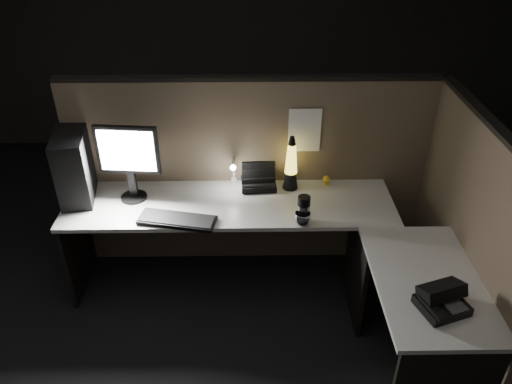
{
  "coord_description": "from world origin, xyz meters",
  "views": [
    {
      "loc": [
        -0.01,
        -2.3,
        2.67
      ],
      "look_at": [
        0.03,
        0.35,
        0.98
      ],
      "focal_mm": 35.0,
      "sensor_mm": 36.0,
      "label": 1
    }
  ],
  "objects_px": {
    "monitor": "(128,156)",
    "lava_lamp": "(291,167)",
    "keyboard": "(177,220)",
    "desk_phone": "(441,299)",
    "pc_tower": "(75,165)"
  },
  "relations": [
    {
      "from": "keyboard",
      "to": "monitor",
      "type": "bearing_deg",
      "value": 150.12
    },
    {
      "from": "keyboard",
      "to": "pc_tower",
      "type": "bearing_deg",
      "value": 166.74
    },
    {
      "from": "lava_lamp",
      "to": "desk_phone",
      "type": "relative_size",
      "value": 1.42
    },
    {
      "from": "pc_tower",
      "to": "lava_lamp",
      "type": "height_order",
      "value": "pc_tower"
    },
    {
      "from": "pc_tower",
      "to": "keyboard",
      "type": "xyz_separation_m",
      "value": [
        0.73,
        -0.35,
        -0.23
      ]
    },
    {
      "from": "monitor",
      "to": "desk_phone",
      "type": "relative_size",
      "value": 1.9
    },
    {
      "from": "monitor",
      "to": "lava_lamp",
      "type": "height_order",
      "value": "monitor"
    },
    {
      "from": "monitor",
      "to": "keyboard",
      "type": "xyz_separation_m",
      "value": [
        0.34,
        -0.31,
        -0.32
      ]
    },
    {
      "from": "keyboard",
      "to": "desk_phone",
      "type": "distance_m",
      "value": 1.68
    },
    {
      "from": "keyboard",
      "to": "lava_lamp",
      "type": "relative_size",
      "value": 1.24
    },
    {
      "from": "pc_tower",
      "to": "lava_lamp",
      "type": "xyz_separation_m",
      "value": [
        1.51,
        0.07,
        -0.07
      ]
    },
    {
      "from": "monitor",
      "to": "lava_lamp",
      "type": "distance_m",
      "value": 1.13
    },
    {
      "from": "pc_tower",
      "to": "desk_phone",
      "type": "xyz_separation_m",
      "value": [
        2.21,
        -1.14,
        -0.19
      ]
    },
    {
      "from": "monitor",
      "to": "keyboard",
      "type": "bearing_deg",
      "value": -36.45
    },
    {
      "from": "pc_tower",
      "to": "desk_phone",
      "type": "bearing_deg",
      "value": -36.5
    }
  ]
}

